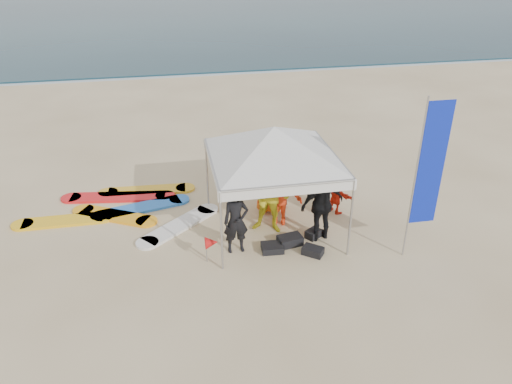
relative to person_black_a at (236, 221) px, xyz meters
The scene contains 13 objects.
ground 2.24m from the person_black_a, 83.98° to the right, with size 120.00×120.00×0.00m, color beige.
shoreline_foam 16.13m from the person_black_a, 89.22° to the left, with size 160.00×1.20×0.01m, color silver.
person_black_a is the anchor object (origin of this frame).
person_yellow 1.18m from the person_black_a, 36.19° to the left, with size 0.90×0.70×1.85m, color gold.
person_orange_a 1.60m from the person_black_a, 38.61° to the left, with size 1.11×0.64×1.72m, color red.
person_black_b 2.06m from the person_black_a, ahead, with size 1.10×0.46×1.87m, color black.
person_orange_b 2.05m from the person_black_a, 55.64° to the left, with size 0.95×0.62×1.94m, color #CD5412.
person_seated 3.08m from the person_black_a, 24.21° to the left, with size 0.94×0.30×1.01m, color red.
canopy_tent 2.27m from the person_black_a, 37.41° to the left, with size 4.04×4.04×3.05m.
feather_flag 4.30m from the person_black_a, 12.74° to the right, with size 0.62×0.04×3.72m.
marker_pennant 0.74m from the person_black_a, 151.30° to the right, with size 0.28×0.28×0.64m.
gear_pile 1.50m from the person_black_a, ahead, with size 1.57×1.15×0.22m.
surfboard_spread 3.58m from the person_black_a, 136.27° to the left, with size 4.80×3.25×0.07m.
Camera 1 is at (-1.59, -7.37, 6.57)m, focal length 35.00 mm.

